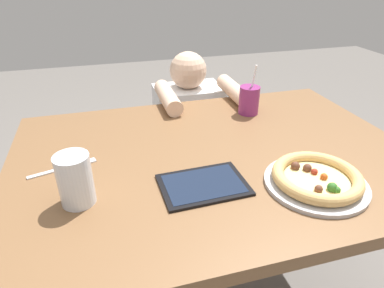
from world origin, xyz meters
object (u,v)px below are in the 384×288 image
(pizza_near, at_px, (316,179))
(tablet, at_px, (203,185))
(drink_cup_colored, at_px, (249,100))
(fork, at_px, (66,167))
(water_cup_clear, at_px, (75,179))
(diner_seated, at_px, (189,141))

(pizza_near, relative_size, tablet, 1.16)
(drink_cup_colored, relative_size, fork, 1.00)
(water_cup_clear, distance_m, diner_seated, 1.04)
(pizza_near, relative_size, water_cup_clear, 2.06)
(fork, distance_m, diner_seated, 0.90)
(drink_cup_colored, bearing_deg, fork, -161.52)
(fork, relative_size, diner_seated, 0.22)
(fork, xyz_separation_m, tablet, (0.37, -0.20, 0.00))
(water_cup_clear, bearing_deg, tablet, -3.84)
(fork, height_order, tablet, tablet)
(water_cup_clear, relative_size, diner_seated, 0.15)
(water_cup_clear, bearing_deg, drink_cup_colored, 31.98)
(fork, bearing_deg, water_cup_clear, -77.23)
(drink_cup_colored, height_order, diner_seated, drink_cup_colored)
(diner_seated, bearing_deg, tablet, -102.48)
(tablet, xyz_separation_m, diner_seated, (0.18, 0.83, -0.32))
(pizza_near, bearing_deg, tablet, 165.01)
(fork, relative_size, tablet, 0.81)
(drink_cup_colored, xyz_separation_m, water_cup_clear, (-0.66, -0.42, 0.01))
(tablet, distance_m, diner_seated, 0.91)
(pizza_near, height_order, diner_seated, diner_seated)
(drink_cup_colored, xyz_separation_m, diner_seated, (-0.15, 0.40, -0.38))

